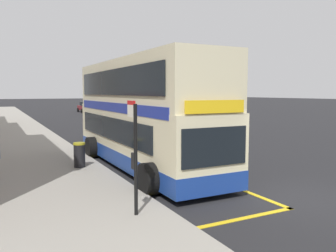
{
  "coord_description": "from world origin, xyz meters",
  "views": [
    {
      "loc": [
        -7.91,
        -7.02,
        3.12
      ],
      "look_at": [
        -1.36,
        5.83,
        1.69
      ],
      "focal_mm": 36.72,
      "sensor_mm": 36.0,
      "label": 1
    }
  ],
  "objects_px": {
    "parked_car_navy_behind": "(116,112)",
    "litter_bin": "(79,155)",
    "double_decker_bus": "(142,118)",
    "parked_car_maroon_far": "(86,107)",
    "bus_stop_sign": "(134,149)",
    "parked_car_white_across": "(95,109)"
  },
  "relations": [
    {
      "from": "double_decker_bus",
      "to": "parked_car_navy_behind",
      "type": "xyz_separation_m",
      "value": [
        7.13,
        24.95,
        -1.26
      ]
    },
    {
      "from": "parked_car_maroon_far",
      "to": "litter_bin",
      "type": "height_order",
      "value": "parked_car_maroon_far"
    },
    {
      "from": "double_decker_bus",
      "to": "parked_car_white_across",
      "type": "distance_m",
      "value": 34.12
    },
    {
      "from": "double_decker_bus",
      "to": "parked_car_maroon_far",
      "type": "height_order",
      "value": "double_decker_bus"
    },
    {
      "from": "double_decker_bus",
      "to": "parked_car_maroon_far",
      "type": "xyz_separation_m",
      "value": [
        7.39,
        40.21,
        -1.26
      ]
    },
    {
      "from": "bus_stop_sign",
      "to": "parked_car_white_across",
      "type": "relative_size",
      "value": 0.66
    },
    {
      "from": "parked_car_white_across",
      "to": "litter_bin",
      "type": "distance_m",
      "value": 34.21
    },
    {
      "from": "parked_car_navy_behind",
      "to": "litter_bin",
      "type": "xyz_separation_m",
      "value": [
        -9.61,
        -24.45,
        -0.16
      ]
    },
    {
      "from": "double_decker_bus",
      "to": "parked_car_white_across",
      "type": "xyz_separation_m",
      "value": [
        6.99,
        33.37,
        -1.26
      ]
    },
    {
      "from": "double_decker_bus",
      "to": "parked_car_navy_behind",
      "type": "height_order",
      "value": "double_decker_bus"
    },
    {
      "from": "parked_car_white_across",
      "to": "parked_car_navy_behind",
      "type": "xyz_separation_m",
      "value": [
        0.14,
        -8.42,
        0.0
      ]
    },
    {
      "from": "double_decker_bus",
      "to": "litter_bin",
      "type": "height_order",
      "value": "double_decker_bus"
    },
    {
      "from": "parked_car_navy_behind",
      "to": "double_decker_bus",
      "type": "bearing_deg",
      "value": -104.27
    },
    {
      "from": "double_decker_bus",
      "to": "bus_stop_sign",
      "type": "relative_size",
      "value": 3.81
    },
    {
      "from": "double_decker_bus",
      "to": "parked_car_maroon_far",
      "type": "bearing_deg",
      "value": 79.58
    },
    {
      "from": "bus_stop_sign",
      "to": "parked_car_navy_behind",
      "type": "relative_size",
      "value": 0.66
    },
    {
      "from": "parked_car_navy_behind",
      "to": "litter_bin",
      "type": "height_order",
      "value": "parked_car_navy_behind"
    },
    {
      "from": "bus_stop_sign",
      "to": "litter_bin",
      "type": "height_order",
      "value": "bus_stop_sign"
    },
    {
      "from": "parked_car_white_across",
      "to": "parked_car_maroon_far",
      "type": "distance_m",
      "value": 6.86
    },
    {
      "from": "parked_car_white_across",
      "to": "parked_car_navy_behind",
      "type": "relative_size",
      "value": 1.0
    },
    {
      "from": "parked_car_maroon_far",
      "to": "parked_car_navy_behind",
      "type": "xyz_separation_m",
      "value": [
        -0.26,
        -15.26,
        0.0
      ]
    },
    {
      "from": "double_decker_bus",
      "to": "litter_bin",
      "type": "relative_size",
      "value": 10.73
    }
  ]
}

